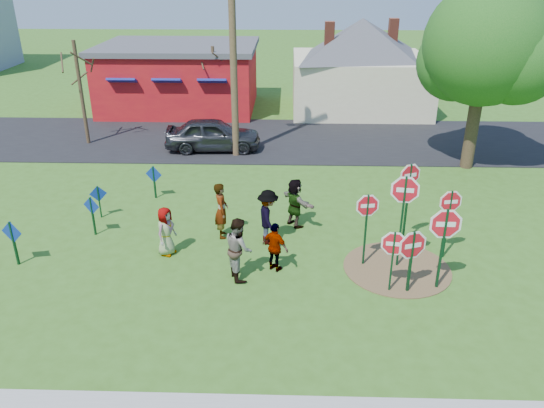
{
  "coord_description": "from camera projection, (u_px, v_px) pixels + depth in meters",
  "views": [
    {
      "loc": [
        1.15,
        -14.78,
        8.42
      ],
      "look_at": [
        0.7,
        0.39,
        1.45
      ],
      "focal_mm": 35.0,
      "sensor_mm": 36.0,
      "label": 1
    }
  ],
  "objects": [
    {
      "name": "stop_sign_g",
      "position": [
        367.0,
        214.0,
        15.45
      ],
      "size": [
        0.93,
        0.16,
        2.44
      ],
      "rotation": [
        0.0,
        0.0,
        0.16
      ],
      "color": "#0F381E",
      "rests_on": "ground"
    },
    {
      "name": "person_e",
      "position": [
        275.0,
        247.0,
        15.55
      ],
      "size": [
        0.96,
        0.83,
        1.55
      ],
      "primitive_type": "imported",
      "rotation": [
        0.0,
        0.0,
        2.53
      ],
      "color": "#482F57",
      "rests_on": "ground"
    },
    {
      "name": "person_f",
      "position": [
        295.0,
        203.0,
        18.19
      ],
      "size": [
        1.37,
        1.6,
        1.74
      ],
      "primitive_type": "imported",
      "rotation": [
        0.0,
        0.0,
        2.2
      ],
      "color": "#22542B",
      "rests_on": "ground"
    },
    {
      "name": "stop_sign_c",
      "position": [
        404.0,
        201.0,
        15.2
      ],
      "size": [
        1.11,
        0.17,
        3.06
      ],
      "rotation": [
        0.0,
        0.0,
        -0.14
      ],
      "color": "#0F381E",
      "rests_on": "ground"
    },
    {
      "name": "person_d",
      "position": [
        268.0,
        217.0,
        17.02
      ],
      "size": [
        0.96,
        1.33,
        1.85
      ],
      "primitive_type": "imported",
      "rotation": [
        0.0,
        0.0,
        1.82
      ],
      "color": "#38383E",
      "rests_on": "ground"
    },
    {
      "name": "cream_house",
      "position": [
        360.0,
        61.0,
        31.95
      ],
      "size": [
        9.4,
        9.4,
        6.5
      ],
      "color": "beige",
      "rests_on": "ground"
    },
    {
      "name": "person_a",
      "position": [
        166.0,
        231.0,
        16.42
      ],
      "size": [
        0.77,
        0.91,
        1.59
      ],
      "primitive_type": "imported",
      "rotation": [
        0.0,
        0.0,
        1.16
      ],
      "color": "#38417E",
      "rests_on": "ground"
    },
    {
      "name": "blue_diamond_a",
      "position": [
        13.0,
        238.0,
        15.79
      ],
      "size": [
        0.69,
        0.22,
        1.46
      ],
      "rotation": [
        0.0,
        0.0,
        -0.29
      ],
      "color": "#0F381E",
      "rests_on": "ground"
    },
    {
      "name": "ground",
      "position": [
        250.0,
        250.0,
        16.97
      ],
      "size": [
        120.0,
        120.0,
        0.0
      ],
      "primitive_type": "plane",
      "color": "#37601B",
      "rests_on": "ground"
    },
    {
      "name": "blue_diamond_c",
      "position": [
        99.0,
        198.0,
        18.82
      ],
      "size": [
        0.59,
        0.17,
        1.23
      ],
      "rotation": [
        0.0,
        0.0,
        0.26
      ],
      "color": "#0F381E",
      "rests_on": "ground"
    },
    {
      "name": "blue_diamond_b",
      "position": [
        92.0,
        211.0,
        17.56
      ],
      "size": [
        0.6,
        0.25,
        1.39
      ],
      "rotation": [
        0.0,
        0.0,
        -0.38
      ],
      "color": "#0F381E",
      "rests_on": "ground"
    },
    {
      "name": "blue_diamond_d",
      "position": [
        154.0,
        178.0,
        20.37
      ],
      "size": [
        0.66,
        0.2,
        1.32
      ],
      "rotation": [
        0.0,
        0.0,
        -0.27
      ],
      "color": "#0F381E",
      "rests_on": "ground"
    },
    {
      "name": "person_b",
      "position": [
        221.0,
        210.0,
        17.42
      ],
      "size": [
        0.57,
        0.76,
        1.91
      ],
      "primitive_type": "imported",
      "rotation": [
        0.0,
        0.0,
        1.74
      ],
      "color": "#2B7677",
      "rests_on": "ground"
    },
    {
      "name": "stop_sign_d",
      "position": [
        450.0,
        207.0,
        15.86
      ],
      "size": [
        0.94,
        0.17,
        2.37
      ],
      "rotation": [
        0.0,
        0.0,
        0.16
      ],
      "color": "#0F381E",
      "rests_on": "ground"
    },
    {
      "name": "leafy_tree",
      "position": [
        488.0,
        51.0,
        21.69
      ],
      "size": [
        5.54,
        5.05,
        7.87
      ],
      "color": "#382819",
      "rests_on": "ground"
    },
    {
      "name": "utility_pole",
      "position": [
        233.0,
        38.0,
        22.96
      ],
      "size": [
        2.47,
        0.62,
        10.21
      ],
      "rotation": [
        0.0,
        0.0,
        0.2
      ],
      "color": "#4C3823",
      "rests_on": "ground"
    },
    {
      "name": "dirt_patch",
      "position": [
        397.0,
        268.0,
        15.93
      ],
      "size": [
        3.2,
        3.2,
        0.03
      ],
      "primitive_type": "cylinder",
      "color": "brown",
      "rests_on": "ground"
    },
    {
      "name": "red_building",
      "position": [
        180.0,
        76.0,
        32.64
      ],
      "size": [
        9.4,
        7.69,
        3.9
      ],
      "color": "maroon",
      "rests_on": "ground"
    },
    {
      "name": "person_c",
      "position": [
        239.0,
        248.0,
        15.15
      ],
      "size": [
        0.99,
        1.11,
        1.89
      ],
      "primitive_type": "imported",
      "rotation": [
        0.0,
        0.0,
        1.93
      ],
      "color": "brown",
      "rests_on": "ground"
    },
    {
      "name": "stop_sign_e",
      "position": [
        412.0,
        249.0,
        14.29
      ],
      "size": [
        1.06,
        0.39,
        2.03
      ],
      "rotation": [
        0.0,
        0.0,
        0.34
      ],
      "color": "#0F381E",
      "rests_on": "ground"
    },
    {
      "name": "stop_sign_a",
      "position": [
        393.0,
        249.0,
        14.32
      ],
      "size": [
        0.95,
        0.15,
        1.98
      ],
      "rotation": [
        0.0,
        0.0,
        -0.14
      ],
      "color": "#0F381E",
      "rests_on": "ground"
    },
    {
      "name": "bare_tree_west",
      "position": [
        79.0,
        78.0,
        25.49
      ],
      "size": [
        1.8,
        1.8,
        5.07
      ],
      "color": "#382819",
      "rests_on": "ground"
    },
    {
      "name": "stop_sign_b",
      "position": [
        409.0,
        184.0,
        16.38
      ],
      "size": [
        0.9,
        0.4,
        2.93
      ],
      "rotation": [
        0.0,
        0.0,
        0.4
      ],
      "color": "#0F381E",
      "rests_on": "ground"
    },
    {
      "name": "road",
      "position": [
        265.0,
        139.0,
        27.41
      ],
      "size": [
        120.0,
        7.5,
        0.04
      ],
      "primitive_type": "cube",
      "color": "black",
      "rests_on": "ground"
    },
    {
      "name": "suv",
      "position": [
        213.0,
        134.0,
        25.56
      ],
      "size": [
        4.62,
        2.03,
        1.55
      ],
      "primitive_type": "imported",
      "rotation": [
        0.0,
        0.0,
        1.62
      ],
      "color": "#2F2E33",
      "rests_on": "road"
    },
    {
      "name": "bare_tree_east",
      "position": [
        214.0,
        74.0,
        29.38
      ],
      "size": [
        1.8,
        1.8,
        4.22
      ],
      "color": "#382819",
      "rests_on": "ground"
    },
    {
      "name": "stop_sign_f",
      "position": [
        445.0,
        230.0,
        14.25
      ],
      "size": [
        1.18,
        0.08,
        2.61
      ],
      "rotation": [
        0.0,
        0.0,
        0.0
      ],
      "color": "#0F381E",
      "rests_on": "ground"
    }
  ]
}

